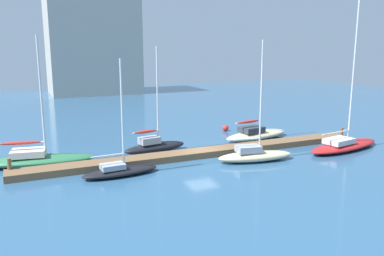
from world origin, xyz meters
TOP-DOWN VIEW (x-y plane):
  - ground_plane at (0.00, 0.00)m, footprint 120.00×120.00m
  - dock_pier at (0.00, 0.00)m, footprint 29.85×1.75m
  - dock_piling_near_end at (-14.52, 0.73)m, footprint 0.28×0.28m
  - dock_piling_far_end at (14.52, -0.73)m, footprint 0.28×0.28m
  - sailboat_0 at (-12.51, 2.76)m, footprint 8.43×3.73m
  - sailboat_1 at (-7.48, -2.22)m, footprint 5.53×1.93m
  - sailboat_2 at (-3.23, 2.64)m, footprint 5.85×2.46m
  - sailboat_3 at (3.18, -3.06)m, footprint 6.40×2.73m
  - sailboat_4 at (7.49, 3.33)m, footprint 7.71×3.53m
  - sailboat_5 at (12.29, -3.30)m, footprint 8.73×3.82m
  - mooring_buoy_red at (6.58, 7.86)m, footprint 0.67×0.67m
  - harbor_building_distant at (0.48, 49.79)m, footprint 16.45×12.20m

SIDE VIEW (x-z plane):
  - ground_plane at x=0.00m, z-range 0.00..0.00m
  - dock_pier at x=0.00m, z-range 0.00..0.53m
  - mooring_buoy_red at x=6.58m, z-range 0.00..0.67m
  - sailboat_1 at x=-7.48m, z-range -3.64..4.51m
  - sailboat_3 at x=3.18m, z-range -3.33..4.38m
  - sailboat_5 at x=12.29m, z-range -6.50..7.58m
  - sailboat_0 at x=-12.51m, z-range -4.33..5.43m
  - sailboat_4 at x=7.49m, z-range -4.22..5.34m
  - sailboat_2 at x=-3.23m, z-range -3.86..5.12m
  - dock_piling_near_end at x=-14.52m, z-range 0.00..1.32m
  - dock_piling_far_end at x=14.52m, z-range 0.00..1.32m
  - harbor_building_distant at x=0.48m, z-range 0.00..18.70m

